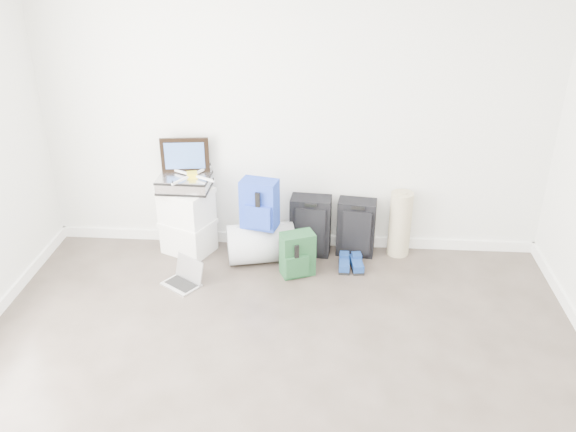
# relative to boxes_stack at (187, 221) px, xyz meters

# --- Properties ---
(room_envelope) EXTENTS (4.52, 5.02, 2.71)m
(room_envelope) POSITION_rel_boxes_stack_xyz_m (0.96, -2.27, 1.41)
(room_envelope) COLOR silver
(room_envelope) RESTS_ON ground
(boxes_stack) EXTENTS (0.55, 0.51, 0.63)m
(boxes_stack) POSITION_rel_boxes_stack_xyz_m (0.00, 0.00, 0.00)
(boxes_stack) COLOR white
(boxes_stack) RESTS_ON ground
(briefcase) EXTENTS (0.46, 0.34, 0.13)m
(briefcase) POSITION_rel_boxes_stack_xyz_m (0.00, 0.00, 0.38)
(briefcase) COLOR #B2B2B7
(briefcase) RESTS_ON boxes_stack
(painting) EXTENTS (0.43, 0.08, 0.32)m
(painting) POSITION_rel_boxes_stack_xyz_m (0.00, 0.10, 0.60)
(painting) COLOR black
(painting) RESTS_ON briefcase
(drone) EXTENTS (0.45, 0.45, 0.05)m
(drone) POSITION_rel_boxes_stack_xyz_m (0.08, -0.02, 0.46)
(drone) COLOR yellow
(drone) RESTS_ON briefcase
(duffel_bag) EXTENTS (0.65, 0.49, 0.36)m
(duffel_bag) POSITION_rel_boxes_stack_xyz_m (0.69, -0.13, -0.13)
(duffel_bag) COLOR gray
(duffel_bag) RESTS_ON ground
(blue_backpack) EXTENTS (0.35, 0.29, 0.44)m
(blue_backpack) POSITION_rel_boxes_stack_xyz_m (0.69, -0.16, 0.26)
(blue_backpack) COLOR #171D9B
(blue_backpack) RESTS_ON duffel_bag
(large_suitcase) EXTENTS (0.38, 0.26, 0.56)m
(large_suitcase) POSITION_rel_boxes_stack_xyz_m (1.13, 0.04, -0.03)
(large_suitcase) COLOR black
(large_suitcase) RESTS_ON ground
(green_backpack) EXTENTS (0.33, 0.29, 0.40)m
(green_backpack) POSITION_rel_boxes_stack_xyz_m (1.03, -0.34, -0.12)
(green_backpack) COLOR #153C1C
(green_backpack) RESTS_ON ground
(carry_on) EXTENTS (0.36, 0.26, 0.53)m
(carry_on) POSITION_rel_boxes_stack_xyz_m (1.54, 0.06, -0.05)
(carry_on) COLOR black
(carry_on) RESTS_ON ground
(shoes) EXTENTS (0.23, 0.26, 0.08)m
(shoes) POSITION_rel_boxes_stack_xyz_m (1.50, -0.22, -0.27)
(shoes) COLOR black
(shoes) RESTS_ON ground
(rolled_rug) EXTENTS (0.20, 0.20, 0.61)m
(rolled_rug) POSITION_rel_boxes_stack_xyz_m (1.94, 0.09, -0.01)
(rolled_rug) COLOR tan
(rolled_rug) RESTS_ON ground
(laptop) EXTENTS (0.38, 0.36, 0.22)m
(laptop) POSITION_rel_boxes_stack_xyz_m (0.08, -0.56, -0.26)
(laptop) COLOR silver
(laptop) RESTS_ON ground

